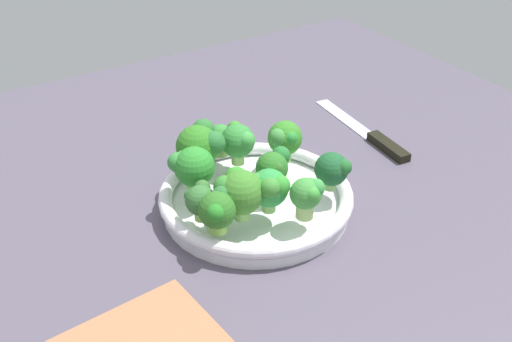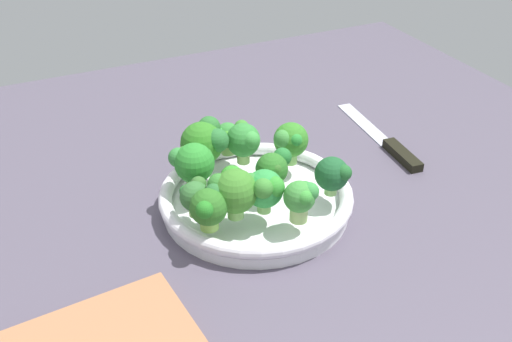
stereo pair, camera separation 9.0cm
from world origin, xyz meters
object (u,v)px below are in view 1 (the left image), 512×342
at_px(broccoli_floret_9, 218,210).
at_px(broccoli_floret_2, 332,169).
at_px(broccoli_floret_6, 220,138).
at_px(broccoli_floret_1, 240,191).
at_px(bowl, 256,198).
at_px(broccoli_floret_11, 239,140).
at_px(knife, 372,136).
at_px(broccoli_floret_3, 192,167).
at_px(broccoli_floret_5, 199,198).
at_px(broccoli_floret_4, 275,167).
at_px(broccoli_floret_8, 200,144).
at_px(broccoli_floret_7, 306,195).
at_px(broccoli_floret_0, 284,139).
at_px(broccoli_floret_10, 270,188).

bearing_deg(broccoli_floret_9, broccoli_floret_2, 0.46).
height_order(broccoli_floret_2, broccoli_floret_6, broccoli_floret_2).
relative_size(broccoli_floret_1, broccoli_floret_9, 1.21).
xyz_separation_m(bowl, broccoli_floret_6, (0.00, 0.11, 0.05)).
distance_m(broccoli_floret_6, broccoli_floret_11, 0.04).
height_order(bowl, broccoli_floret_11, broccoli_floret_11).
height_order(bowl, knife, bowl).
bearing_deg(broccoli_floret_3, broccoli_floret_5, -109.10).
bearing_deg(broccoli_floret_3, bowl, -24.40).
bearing_deg(bowl, broccoli_floret_4, -26.47).
bearing_deg(broccoli_floret_2, broccoli_floret_8, 134.35).
bearing_deg(broccoli_floret_7, broccoli_floret_0, 67.08).
distance_m(bowl, broccoli_floret_6, 0.12).
distance_m(broccoli_floret_1, broccoli_floret_8, 0.13).
bearing_deg(broccoli_floret_5, broccoli_floret_11, 38.39).
distance_m(broccoli_floret_3, broccoli_floret_4, 0.12).
relative_size(bowl, broccoli_floret_6, 5.45).
bearing_deg(broccoli_floret_2, broccoli_floret_11, 120.11).
bearing_deg(broccoli_floret_1, broccoli_floret_0, 34.00).
relative_size(bowl, broccoli_floret_9, 4.78).
xyz_separation_m(bowl, broccoli_floret_0, (0.08, 0.04, 0.06)).
bearing_deg(broccoli_floret_3, broccoli_floret_2, -28.47).
height_order(broccoli_floret_8, broccoli_floret_9, broccoli_floret_8).
bearing_deg(broccoli_floret_0, knife, 8.40).
relative_size(broccoli_floret_2, broccoli_floret_10, 0.90).
distance_m(broccoli_floret_3, broccoli_floret_11, 0.11).
bearing_deg(bowl, broccoli_floret_1, -138.97).
distance_m(bowl, broccoli_floret_11, 0.10).
xyz_separation_m(broccoli_floret_1, broccoli_floret_7, (0.07, -0.05, -0.01)).
distance_m(broccoli_floret_1, knife, 0.37).
distance_m(bowl, knife, 0.30).
relative_size(broccoli_floret_4, broccoli_floret_8, 0.75).
bearing_deg(bowl, broccoli_floret_2, -31.82).
bearing_deg(broccoli_floret_8, broccoli_floret_11, -7.91).
xyz_separation_m(broccoli_floret_2, broccoli_floret_11, (-0.08, 0.13, 0.01)).
bearing_deg(broccoli_floret_5, broccoli_floret_7, -32.36).
bearing_deg(broccoli_floret_5, broccoli_floret_0, 18.37).
relative_size(broccoli_floret_1, broccoli_floret_2, 1.24).
height_order(broccoli_floret_5, knife, broccoli_floret_5).
bearing_deg(broccoli_floret_9, bowl, 31.74).
xyz_separation_m(broccoli_floret_6, broccoli_floret_10, (-0.02, -0.17, 0.01)).
bearing_deg(broccoli_floret_6, broccoli_floret_2, -61.55).
distance_m(bowl, broccoli_floret_2, 0.12).
xyz_separation_m(broccoli_floret_5, broccoli_floret_11, (0.12, 0.09, 0.01)).
xyz_separation_m(broccoli_floret_4, broccoli_floret_9, (-0.12, -0.05, -0.00)).
height_order(broccoli_floret_9, knife, broccoli_floret_9).
bearing_deg(broccoli_floret_4, knife, 17.61).
height_order(broccoli_floret_8, broccoli_floret_10, broccoli_floret_8).
bearing_deg(broccoli_floret_9, broccoli_floret_3, 82.03).
bearing_deg(broccoli_floret_10, broccoli_floret_11, 77.19).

